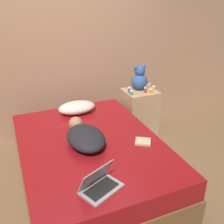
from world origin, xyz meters
TOP-DOWN VIEW (x-y plane):
  - ground_plane at (0.00, 0.00)m, footprint 12.00×12.00m
  - wall_back at (0.00, 1.31)m, footprint 8.00×0.06m
  - bed at (0.00, 0.00)m, footprint 1.52×2.06m
  - nightstand at (1.05, 0.80)m, footprint 0.47×0.42m
  - pillow at (0.07, 0.77)m, footprint 0.50×0.31m
  - person_lying at (-0.06, 0.00)m, footprint 0.41×0.73m
  - laptop at (-0.16, -0.73)m, footprint 0.40×0.34m
  - teddy_bear at (1.06, 0.86)m, footprint 0.24×0.24m
  - bottle_blue at (0.86, 0.79)m, footprint 0.04×0.04m
  - bottle_amber at (1.25, 0.76)m, footprint 0.05×0.05m
  - bottle_red at (1.08, 0.71)m, footprint 0.04×0.04m
  - bottle_green at (0.85, 0.71)m, footprint 0.05×0.05m
  - bottle_orange at (1.14, 0.65)m, footprint 0.05×0.05m
  - bottle_pink at (1.21, 0.81)m, footprint 0.03×0.03m
  - book at (0.53, -0.24)m, footprint 0.22×0.21m

SIDE VIEW (x-z plane):
  - ground_plane at x=0.00m, z-range 0.00..0.00m
  - bed at x=0.00m, z-range 0.00..0.54m
  - nightstand at x=1.05m, z-range 0.00..0.70m
  - book at x=0.53m, z-range 0.54..0.57m
  - laptop at x=-0.16m, z-range 0.49..0.70m
  - pillow at x=0.07m, z-range 0.54..0.70m
  - person_lying at x=-0.06m, z-range 0.54..0.71m
  - bottle_amber at x=1.25m, z-range 0.70..0.76m
  - bottle_green at x=0.85m, z-range 0.70..0.76m
  - bottle_orange at x=1.14m, z-range 0.70..0.77m
  - bottle_red at x=1.08m, z-range 0.70..0.79m
  - bottle_pink at x=1.21m, z-range 0.70..0.79m
  - bottle_blue at x=0.86m, z-range 0.70..0.79m
  - teddy_bear at x=1.06m, z-range 0.68..1.05m
  - wall_back at x=0.00m, z-range 0.00..2.60m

